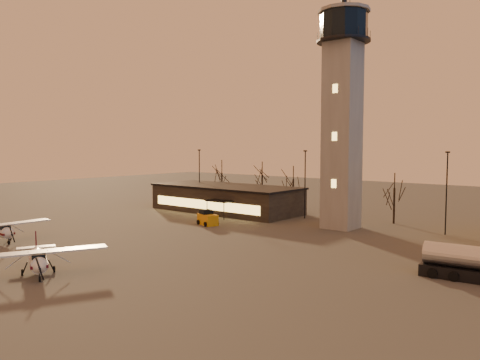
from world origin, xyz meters
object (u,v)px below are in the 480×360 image
(fuel_truck, at_px, (470,267))
(service_cart, at_px, (207,219))
(terminal, at_px, (225,198))
(control_tower, at_px, (342,103))
(cessna_front, at_px, (38,263))
(cessna_rear, at_px, (0,233))

(fuel_truck, bearing_deg, service_cart, 165.29)
(terminal, distance_m, fuel_truck, 44.74)
(terminal, bearing_deg, service_cart, -59.19)
(terminal, bearing_deg, control_tower, -5.15)
(cessna_front, bearing_deg, cessna_rear, -168.74)
(cessna_front, bearing_deg, fuel_truck, 62.03)
(cessna_front, distance_m, cessna_rear, 16.88)
(control_tower, relative_size, cessna_rear, 3.04)
(cessna_front, bearing_deg, control_tower, 101.10)
(terminal, distance_m, cessna_rear, 34.73)
(cessna_front, xyz_separation_m, fuel_truck, (28.25, 21.51, 0.07))
(cessna_front, xyz_separation_m, cessna_rear, (-16.41, 3.94, -0.03))
(cessna_front, xyz_separation_m, service_cart, (-6.34, 27.10, -0.28))
(terminal, relative_size, service_cart, 7.20)
(terminal, height_order, cessna_front, terminal)
(control_tower, height_order, cessna_front, control_tower)
(cessna_front, distance_m, service_cart, 27.83)
(fuel_truck, height_order, service_cart, fuel_truck)
(control_tower, xyz_separation_m, fuel_truck, (19.39, -14.99, -15.21))
(terminal, relative_size, fuel_truck, 3.27)
(control_tower, relative_size, cessna_front, 3.07)
(terminal, bearing_deg, fuel_truck, -22.30)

